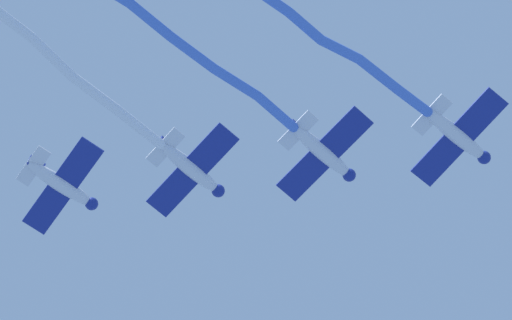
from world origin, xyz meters
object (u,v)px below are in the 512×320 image
(airplane_left_wing, at_px, (324,153))
(airplane_lead, at_px, (458,136))
(airplane_slot, at_px, (62,185))
(airplane_right_wing, at_px, (192,169))

(airplane_left_wing, bearing_deg, airplane_lead, -50.46)
(airplane_left_wing, xyz_separation_m, airplane_slot, (15.87, 6.69, 0.50))
(airplane_left_wing, relative_size, airplane_slot, 1.01)
(airplane_right_wing, height_order, airplane_slot, airplane_slot)
(airplane_lead, bearing_deg, airplane_left_wing, 132.42)
(airplane_slot, bearing_deg, airplane_right_wing, -43.98)
(airplane_slot, bearing_deg, airplane_left_wing, -44.01)
(airplane_lead, height_order, airplane_left_wing, airplane_left_wing)
(airplane_lead, distance_m, airplane_left_wing, 8.62)
(airplane_left_wing, bearing_deg, airplane_slot, 129.60)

